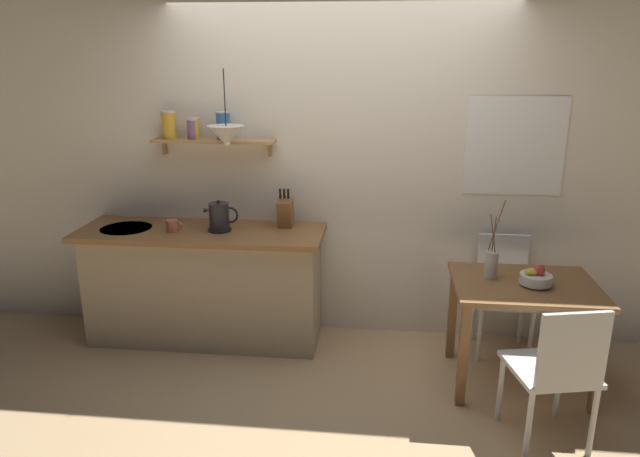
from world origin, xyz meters
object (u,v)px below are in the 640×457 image
Objects in this scene: fruit_bowl at (536,277)px; pendant_lamp at (226,136)px; dining_chair_far at (502,288)px; knife_block at (286,211)px; dining_table at (524,301)px; twig_vase at (491,263)px; dining_chair_near at (557,368)px; coffee_mug_by_sink at (173,226)px; electric_kettle at (220,217)px.

pendant_lamp is at bearing 169.98° from fruit_bowl.
dining_chair_far is 0.61m from fruit_bowl.
fruit_bowl is 0.66× the size of knife_block.
dining_chair_far is at bearing 93.38° from dining_table.
twig_vase is 2.00m from pendant_lamp.
dining_chair_near is 1.66× the size of twig_vase.
coffee_mug_by_sink is at bearing 172.07° from fruit_bowl.
dining_chair_near is 0.70m from fruit_bowl.
pendant_lamp reaches higher than dining_table.
electric_kettle is at bearing 154.23° from dining_chair_near.
coffee_mug_by_sink is (-2.43, -0.18, 0.46)m from dining_chair_far.
dining_chair_far is at bearing 98.72° from fruit_bowl.
fruit_bowl is 0.37× the size of twig_vase.
twig_vase is at bearing 161.10° from dining_table.
twig_vase is 4.37× the size of coffee_mug_by_sink.
knife_block reaches higher than dining_chair_far.
twig_vase is at bearing -8.32° from pendant_lamp.
coffee_mug_by_sink reaches higher than fruit_bowl.
fruit_bowl is at bearing -10.02° from pendant_lamp.
fruit_bowl is at bearing -81.28° from dining_chair_far.
twig_vase is 2.10× the size of electric_kettle.
dining_chair_near is at bearing -25.77° from electric_kettle.
dining_chair_near is 3.48× the size of electric_kettle.
fruit_bowl is at bearing -30.01° from dining_table.
dining_chair_far is at bearing 93.41° from dining_chair_near.
dining_chair_near is 2.93× the size of knife_block.
dining_table is at bearing -7.41° from coffee_mug_by_sink.
pendant_lamp is at bearing 170.54° from dining_table.
pendant_lamp is (-2.03, 0.34, 1.00)m from dining_table.
fruit_bowl is 0.79× the size of electric_kettle.
twig_vase is 2.27m from coffee_mug_by_sink.
electric_kettle is (-2.12, 0.37, 0.40)m from dining_table.
dining_chair_near is at bearing -71.34° from twig_vase.
electric_kettle reaches higher than fruit_bowl.
dining_chair_near reaches higher than dining_chair_far.
pendant_lamp is at bearing -20.53° from electric_kettle.
dining_table is 1.06× the size of dining_chair_far.
knife_block reaches higher than fruit_bowl.
twig_vase is at bearing 158.76° from fruit_bowl.
dining_table is 0.32m from twig_vase.
twig_vase reaches higher than dining_chair_near.
dining_chair_far is at bearing 4.21° from coffee_mug_by_sink.
dining_chair_far reaches higher than fruit_bowl.
pendant_lamp is (-0.37, -0.19, 0.59)m from knife_block.
fruit_bowl is 2.27m from pendant_lamp.
pendant_lamp reaches higher than coffee_mug_by_sink.
pendant_lamp is at bearing 154.02° from dining_chair_near.
dining_chair_far is 1.62× the size of twig_vase.
dining_chair_far is at bearing 4.60° from pendant_lamp.
knife_block is at bearing 162.19° from dining_table.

